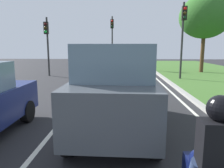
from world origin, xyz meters
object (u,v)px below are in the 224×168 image
(car_suv_ahead, at_px, (116,87))
(traffic_light_overhead_left, at_px, (47,37))
(rider_person, at_px, (217,146))
(tree_roadside_far, at_px, (205,17))
(traffic_light_far_median, at_px, (112,34))
(traffic_light_near_right, at_px, (183,28))

(car_suv_ahead, distance_m, traffic_light_overhead_left, 12.24)
(rider_person, xyz_separation_m, tree_roadside_far, (5.98, 16.95, 3.56))
(car_suv_ahead, relative_size, traffic_light_overhead_left, 1.02)
(traffic_light_overhead_left, bearing_deg, traffic_light_far_median, 52.36)
(traffic_light_near_right, height_order, traffic_light_far_median, traffic_light_far_median)
(car_suv_ahead, height_order, traffic_light_near_right, traffic_light_near_right)
(car_suv_ahead, bearing_deg, traffic_light_far_median, 94.24)
(traffic_light_overhead_left, xyz_separation_m, traffic_light_far_median, (4.69, 6.08, 0.60))
(traffic_light_near_right, bearing_deg, traffic_light_overhead_left, 171.76)
(tree_roadside_far, bearing_deg, traffic_light_far_median, 157.59)
(traffic_light_near_right, relative_size, traffic_light_overhead_left, 1.16)
(rider_person, bearing_deg, car_suv_ahead, 109.51)
(traffic_light_near_right, distance_m, traffic_light_overhead_left, 9.91)
(rider_person, height_order, traffic_light_overhead_left, traffic_light_overhead_left)
(rider_person, bearing_deg, traffic_light_near_right, 77.07)
(car_suv_ahead, xyz_separation_m, tree_roadside_far, (7.15, 13.53, 3.58))
(car_suv_ahead, xyz_separation_m, traffic_light_near_right, (4.24, 9.34, 2.30))
(car_suv_ahead, relative_size, traffic_light_near_right, 0.88)
(tree_roadside_far, bearing_deg, car_suv_ahead, -117.85)
(traffic_light_overhead_left, distance_m, tree_roadside_far, 13.13)
(traffic_light_far_median, bearing_deg, tree_roadside_far, -22.41)
(traffic_light_overhead_left, distance_m, traffic_light_far_median, 7.70)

